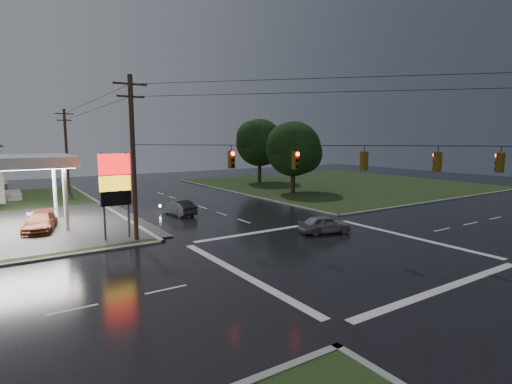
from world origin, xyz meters
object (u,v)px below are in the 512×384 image
pylon_sign (115,182)px  utility_pole_n (66,150)px  tree_ne_near (294,149)px  utility_pole_nw (133,157)px  car_crossing (325,224)px  tree_ne_far (260,143)px  car_pump (40,223)px  car_north (178,207)px

pylon_sign → utility_pole_n: size_ratio=0.57×
pylon_sign → tree_ne_near: bearing=25.0°
utility_pole_nw → car_crossing: utility_pole_nw is taller
utility_pole_n → car_crossing: size_ratio=2.72×
tree_ne_far → car_crossing: 33.55m
utility_pole_nw → car_crossing: 14.30m
pylon_sign → car_pump: bearing=127.0°
utility_pole_nw → car_north: bearing=50.0°
utility_pole_nw → tree_ne_far: size_ratio=1.12×
tree_ne_far → car_north: (-20.69, -17.40, -5.49)m
tree_ne_far → car_pump: 36.95m
utility_pole_n → car_north: utility_pole_n is taller
pylon_sign → car_crossing: size_ratio=1.56×
tree_ne_far → car_north: bearing=-139.9°
utility_pole_nw → utility_pole_n: utility_pole_nw is taller
utility_pole_nw → car_crossing: bearing=-23.4°
pylon_sign → car_pump: pylon_sign is taller
utility_pole_nw → utility_pole_n: size_ratio=1.05×
tree_ne_far → utility_pole_nw: bearing=-137.4°
utility_pole_nw → tree_ne_far: bearing=42.6°
utility_pole_nw → utility_pole_n: bearing=90.0°
utility_pole_n → car_pump: utility_pole_n is taller
car_pump → pylon_sign: bearing=-38.7°
pylon_sign → car_crossing: 15.08m
car_north → car_crossing: size_ratio=1.08×
tree_ne_near → utility_pole_n: bearing=145.9°
tree_ne_near → tree_ne_far: tree_ne_far is taller
tree_ne_near → car_crossing: bearing=-122.6°
tree_ne_near → pylon_sign: bearing=-155.0°
utility_pole_n → tree_ne_far: utility_pole_n is taller
car_crossing → car_pump: size_ratio=0.80×
pylon_sign → car_pump: 7.69m
utility_pole_n → tree_ne_far: bearing=-8.5°
utility_pole_n → car_crossing: bearing=-70.1°
car_pump → tree_ne_near: bearing=25.9°
tree_ne_near → tree_ne_far: bearing=75.9°
pylon_sign → tree_ne_far: tree_ne_far is taller
tree_ne_far → car_north: size_ratio=2.35×
tree_ne_far → car_north: 27.58m
tree_ne_near → car_north: size_ratio=2.15×
car_crossing → pylon_sign: bearing=79.9°
utility_pole_nw → utility_pole_n: 28.50m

